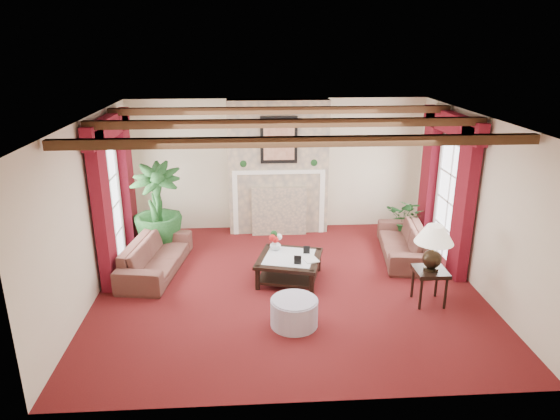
{
  "coord_description": "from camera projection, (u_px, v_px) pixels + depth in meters",
  "views": [
    {
      "loc": [
        -0.59,
        -7.24,
        3.78
      ],
      "look_at": [
        -0.1,
        0.4,
        1.17
      ],
      "focal_mm": 32.0,
      "sensor_mm": 36.0,
      "label": 1
    }
  ],
  "objects": [
    {
      "name": "sofa_left",
      "position": [
        155.0,
        251.0,
        8.5
      ],
      "size": [
        2.14,
        1.17,
        0.77
      ],
      "primitive_type": "imported",
      "rotation": [
        0.0,
        0.0,
        1.42
      ],
      "color": "#3A101D",
      "rests_on": "ground"
    },
    {
      "name": "french_door_left",
      "position": [
        103.0,
        147.0,
        8.17
      ],
      "size": [
        0.1,
        1.1,
        2.16
      ],
      "primitive_type": null,
      "color": "white",
      "rests_on": "ground"
    },
    {
      "name": "photo_frame_a",
      "position": [
        298.0,
        260.0,
        7.88
      ],
      "size": [
        0.12,
        0.04,
        0.15
      ],
      "primitive_type": null,
      "rotation": [
        0.0,
        0.0,
        -0.2
      ],
      "color": "black",
      "rests_on": "coffee_table"
    },
    {
      "name": "left_wall",
      "position": [
        89.0,
        211.0,
        7.48
      ],
      "size": [
        0.02,
        5.5,
        2.7
      ],
      "primitive_type": "cube",
      "color": "beige",
      "rests_on": "ground"
    },
    {
      "name": "curtains_right",
      "position": [
        453.0,
        117.0,
        8.39
      ],
      "size": [
        0.2,
        2.4,
        2.55
      ],
      "primitive_type": null,
      "color": "#550B13",
      "rests_on": "ground"
    },
    {
      "name": "right_wall",
      "position": [
        478.0,
        203.0,
        7.84
      ],
      "size": [
        0.02,
        5.5,
        2.7
      ],
      "primitive_type": "cube",
      "color": "beige",
      "rests_on": "ground"
    },
    {
      "name": "flower_vase",
      "position": [
        275.0,
        245.0,
        8.43
      ],
      "size": [
        0.34,
        0.34,
        0.19
      ],
      "primitive_type": "imported",
      "rotation": [
        0.0,
        0.0,
        -0.42
      ],
      "color": "silver",
      "rests_on": "coffee_table"
    },
    {
      "name": "ottoman",
      "position": [
        294.0,
        313.0,
        6.93
      ],
      "size": [
        0.66,
        0.66,
        0.39
      ],
      "primitive_type": "cylinder",
      "color": "#ADA4BA",
      "rests_on": "ground"
    },
    {
      "name": "small_plant",
      "position": [
        406.0,
        223.0,
        9.94
      ],
      "size": [
        1.59,
        1.59,
        0.66
      ],
      "primitive_type": "imported",
      "rotation": [
        0.0,
        0.0,
        -0.66
      ],
      "color": "black",
      "rests_on": "ground"
    },
    {
      "name": "potted_palm",
      "position": [
        158.0,
        226.0,
        9.38
      ],
      "size": [
        0.94,
        1.67,
        0.93
      ],
      "primitive_type": "imported",
      "rotation": [
        0.0,
        0.0,
        -0.0
      ],
      "color": "black",
      "rests_on": "ground"
    },
    {
      "name": "curtains_left",
      "position": [
        107.0,
        121.0,
        8.04
      ],
      "size": [
        0.2,
        2.4,
        2.55
      ],
      "primitive_type": null,
      "color": "#550B13",
      "rests_on": "ground"
    },
    {
      "name": "sofa_right",
      "position": [
        404.0,
        237.0,
        9.1
      ],
      "size": [
        2.04,
        1.08,
        0.74
      ],
      "primitive_type": "imported",
      "rotation": [
        0.0,
        0.0,
        -1.71
      ],
      "color": "#3A101D",
      "rests_on": "ground"
    },
    {
      "name": "back_wall",
      "position": [
        278.0,
        165.0,
        10.26
      ],
      "size": [
        6.0,
        0.02,
        2.7
      ],
      "primitive_type": "cube",
      "color": "beige",
      "rests_on": "ground"
    },
    {
      "name": "french_door_right",
      "position": [
        457.0,
        142.0,
        8.53
      ],
      "size": [
        0.1,
        1.1,
        2.16
      ],
      "primitive_type": null,
      "color": "white",
      "rests_on": "ground"
    },
    {
      "name": "coffee_table",
      "position": [
        289.0,
        268.0,
        8.25
      ],
      "size": [
        1.22,
        1.22,
        0.41
      ],
      "primitive_type": null,
      "rotation": [
        0.0,
        0.0,
        -0.26
      ],
      "color": "black",
      "rests_on": "ground"
    },
    {
      "name": "side_table",
      "position": [
        429.0,
        286.0,
        7.5
      ],
      "size": [
        0.52,
        0.52,
        0.55
      ],
      "primitive_type": null,
      "rotation": [
        0.0,
        0.0,
        -0.13
      ],
      "color": "black",
      "rests_on": "ground"
    },
    {
      "name": "fireplace",
      "position": [
        278.0,
        99.0,
        9.63
      ],
      "size": [
        2.0,
        0.52,
        2.7
      ],
      "primitive_type": null,
      "color": "tan",
      "rests_on": "ground"
    },
    {
      "name": "ceiling",
      "position": [
        289.0,
        119.0,
        7.22
      ],
      "size": [
        6.0,
        6.0,
        0.0
      ],
      "primitive_type": "plane",
      "rotation": [
        3.14,
        0.0,
        0.0
      ],
      "color": "white",
      "rests_on": "floor"
    },
    {
      "name": "floor",
      "position": [
        288.0,
        286.0,
        8.1
      ],
      "size": [
        6.0,
        6.0,
        0.0
      ],
      "primitive_type": "plane",
      "color": "#420B0F",
      "rests_on": "ground"
    },
    {
      "name": "photo_frame_b",
      "position": [
        307.0,
        250.0,
        8.28
      ],
      "size": [
        0.11,
        0.03,
        0.14
      ],
      "primitive_type": null,
      "rotation": [
        0.0,
        0.0,
        -0.08
      ],
      "color": "black",
      "rests_on": "coffee_table"
    },
    {
      "name": "ceiling_beams",
      "position": [
        289.0,
        123.0,
        7.24
      ],
      "size": [
        6.0,
        3.0,
        0.12
      ],
      "primitive_type": null,
      "color": "#3A2112",
      "rests_on": "ceiling"
    },
    {
      "name": "book",
      "position": [
        304.0,
        253.0,
        7.99
      ],
      "size": [
        0.23,
        0.14,
        0.3
      ],
      "primitive_type": "imported",
      "rotation": [
        0.0,
        0.0,
        0.28
      ],
      "color": "black",
      "rests_on": "coffee_table"
    },
    {
      "name": "table_lamp",
      "position": [
        433.0,
        247.0,
        7.29
      ],
      "size": [
        0.57,
        0.57,
        0.72
      ],
      "primitive_type": null,
      "color": "black",
      "rests_on": "side_table"
    }
  ]
}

